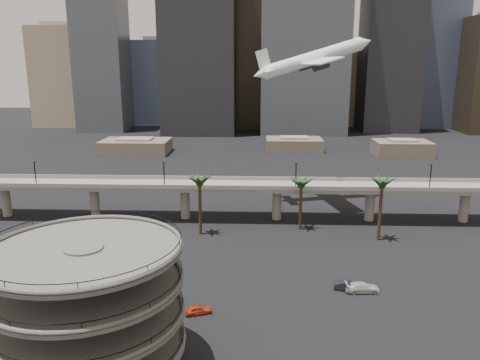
{
  "coord_description": "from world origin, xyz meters",
  "views": [
    {
      "loc": [
        6.43,
        -52.14,
        36.01
      ],
      "look_at": [
        3.27,
        28.0,
        16.24
      ],
      "focal_mm": 35.0,
      "sensor_mm": 36.0,
      "label": 1
    }
  ],
  "objects_px": {
    "car_a": "(198,310)",
    "car_c": "(362,287)",
    "airborne_jet": "(313,59)",
    "car_b": "(348,286)",
    "parking_ramp": "(88,299)",
    "overpass": "(231,189)"
  },
  "relations": [
    {
      "from": "overpass",
      "to": "car_b",
      "type": "relative_size",
      "value": 28.63
    },
    {
      "from": "overpass",
      "to": "car_a",
      "type": "height_order",
      "value": "overpass"
    },
    {
      "from": "parking_ramp",
      "to": "airborne_jet",
      "type": "relative_size",
      "value": 0.69
    },
    {
      "from": "car_a",
      "to": "car_c",
      "type": "relative_size",
      "value": 0.72
    },
    {
      "from": "airborne_jet",
      "to": "car_b",
      "type": "xyz_separation_m",
      "value": [
        1.29,
        -52.46,
        -36.79
      ]
    },
    {
      "from": "airborne_jet",
      "to": "car_a",
      "type": "distance_m",
      "value": 74.59
    },
    {
      "from": "parking_ramp",
      "to": "car_c",
      "type": "xyz_separation_m",
      "value": [
        36.62,
        22.28,
        -9.03
      ]
    },
    {
      "from": "overpass",
      "to": "parking_ramp",
      "type": "bearing_deg",
      "value": -102.43
    },
    {
      "from": "overpass",
      "to": "car_c",
      "type": "xyz_separation_m",
      "value": [
        23.62,
        -36.72,
        -6.53
      ]
    },
    {
      "from": "car_a",
      "to": "car_b",
      "type": "bearing_deg",
      "value": -89.01
    },
    {
      "from": "overpass",
      "to": "car_c",
      "type": "bearing_deg",
      "value": -57.25
    },
    {
      "from": "overpass",
      "to": "car_b",
      "type": "bearing_deg",
      "value": -59.41
    },
    {
      "from": "overpass",
      "to": "airborne_jet",
      "type": "bearing_deg",
      "value": 38.9
    },
    {
      "from": "airborne_jet",
      "to": "car_c",
      "type": "xyz_separation_m",
      "value": [
        3.5,
        -52.95,
        -36.73
      ]
    },
    {
      "from": "car_a",
      "to": "car_c",
      "type": "bearing_deg",
      "value": -91.57
    },
    {
      "from": "parking_ramp",
      "to": "overpass",
      "type": "bearing_deg",
      "value": 77.57
    },
    {
      "from": "airborne_jet",
      "to": "car_c",
      "type": "bearing_deg",
      "value": -100.44
    },
    {
      "from": "car_a",
      "to": "car_c",
      "type": "distance_m",
      "value": 27.04
    },
    {
      "from": "airborne_jet",
      "to": "car_b",
      "type": "bearing_deg",
      "value": -102.8
    },
    {
      "from": "car_b",
      "to": "car_c",
      "type": "relative_size",
      "value": 0.81
    },
    {
      "from": "airborne_jet",
      "to": "car_a",
      "type": "height_order",
      "value": "airborne_jet"
    },
    {
      "from": "parking_ramp",
      "to": "car_a",
      "type": "relative_size",
      "value": 5.53
    }
  ]
}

